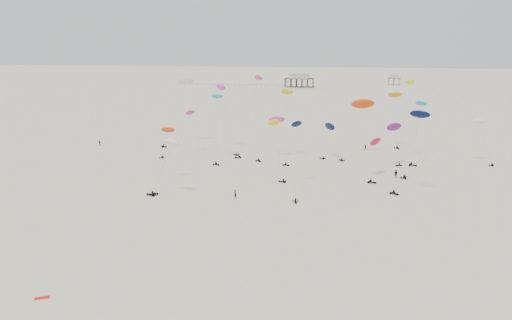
% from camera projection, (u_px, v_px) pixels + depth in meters
% --- Properties ---
extents(ground_plane, '(900.00, 900.00, 0.00)m').
position_uv_depth(ground_plane, '(297.00, 117.00, 216.58)').
color(ground_plane, beige).
extents(pavilion_main, '(21.00, 13.00, 9.80)m').
position_uv_depth(pavilion_main, '(299.00, 81.00, 361.30)').
color(pavilion_main, brown).
rests_on(pavilion_main, ground).
extents(pavilion_small, '(9.00, 7.00, 8.00)m').
position_uv_depth(pavilion_small, '(394.00, 80.00, 379.58)').
color(pavilion_small, brown).
rests_on(pavilion_small, ground).
extents(pier_fence, '(80.20, 0.20, 1.50)m').
position_uv_depth(pier_fence, '(229.00, 85.00, 370.06)').
color(pier_fence, black).
rests_on(pier_fence, ground).
extents(rig_0, '(7.51, 9.71, 12.69)m').
position_uv_depth(rig_0, '(273.00, 127.00, 138.93)').
color(rig_0, black).
rests_on(rig_0, ground).
extents(rig_1, '(7.88, 12.58, 15.34)m').
position_uv_depth(rig_1, '(182.00, 125.00, 144.06)').
color(rig_1, black).
rests_on(rig_1, ground).
extents(rig_2, '(3.54, 15.41, 17.38)m').
position_uv_depth(rig_2, '(162.00, 153.00, 112.28)').
color(rig_2, black).
rests_on(rig_2, ground).
extents(rig_3, '(3.52, 17.60, 19.46)m').
position_uv_depth(rig_3, '(296.00, 149.00, 108.41)').
color(rig_3, black).
rests_on(rig_3, ground).
extents(rig_4, '(4.44, 6.97, 17.16)m').
position_uv_depth(rig_4, '(396.00, 109.00, 152.78)').
color(rig_4, black).
rests_on(rig_4, ground).
extents(rig_5, '(5.53, 7.96, 12.12)m').
position_uv_depth(rig_5, '(482.00, 133.00, 133.70)').
color(rig_5, black).
rests_on(rig_5, ground).
extents(rig_6, '(8.12, 6.08, 18.09)m').
position_uv_depth(rig_6, '(413.00, 134.00, 105.08)').
color(rig_6, black).
rests_on(rig_6, ground).
extents(rig_7, '(4.10, 12.48, 20.28)m').
position_uv_depth(rig_7, '(287.00, 108.00, 135.71)').
color(rig_7, black).
rests_on(rig_7, ground).
extents(rig_8, '(8.43, 13.02, 21.87)m').
position_uv_depth(rig_8, '(181.00, 93.00, 158.32)').
color(rig_8, black).
rests_on(rig_8, ground).
extents(rig_9, '(7.86, 7.44, 23.11)m').
position_uv_depth(rig_9, '(253.00, 100.00, 138.70)').
color(rig_9, black).
rests_on(rig_9, ground).
extents(rig_10, '(6.66, 15.39, 16.97)m').
position_uv_depth(rig_10, '(276.00, 135.00, 123.20)').
color(rig_10, black).
rests_on(rig_10, ground).
extents(rig_11, '(4.23, 3.52, 17.30)m').
position_uv_depth(rig_11, '(417.00, 132.00, 129.36)').
color(rig_11, black).
rests_on(rig_11, ground).
extents(rig_12, '(5.73, 13.30, 22.85)m').
position_uv_depth(rig_12, '(407.00, 106.00, 134.29)').
color(rig_12, black).
rests_on(rig_12, ground).
extents(rig_13, '(4.57, 5.39, 10.13)m').
position_uv_depth(rig_13, '(329.00, 130.00, 138.54)').
color(rig_13, black).
rests_on(rig_13, ground).
extents(rig_14, '(4.35, 11.31, 10.58)m').
position_uv_depth(rig_14, '(375.00, 149.00, 119.32)').
color(rig_14, black).
rests_on(rig_14, ground).
extents(rig_15, '(10.29, 15.04, 18.27)m').
position_uv_depth(rig_15, '(362.00, 107.00, 143.42)').
color(rig_15, black).
rests_on(rig_15, ground).
extents(rig_16, '(5.23, 17.19, 16.25)m').
position_uv_depth(rig_16, '(396.00, 135.00, 128.05)').
color(rig_16, black).
rests_on(rig_16, ground).
extents(rig_17, '(10.17, 14.04, 21.34)m').
position_uv_depth(rig_17, '(223.00, 94.00, 149.35)').
color(rig_17, black).
rests_on(rig_17, ground).
extents(rig_18, '(4.82, 12.17, 19.03)m').
position_uv_depth(rig_18, '(217.00, 119.00, 135.96)').
color(rig_18, black).
rests_on(rig_18, ground).
extents(rig_19, '(6.92, 5.65, 12.15)m').
position_uv_depth(rig_19, '(168.00, 154.00, 105.22)').
color(rig_19, black).
rests_on(rig_19, ground).
extents(spectator_0, '(0.92, 0.96, 2.19)m').
position_uv_depth(spectator_0, '(235.00, 198.00, 103.99)').
color(spectator_0, black).
rests_on(spectator_0, ground).
extents(spectator_1, '(1.29, 1.14, 2.28)m').
position_uv_depth(spectator_1, '(396.00, 178.00, 119.66)').
color(spectator_1, black).
rests_on(spectator_1, ground).
extents(spectator_2, '(1.24, 0.72, 2.04)m').
position_uv_depth(spectator_2, '(100.00, 146.00, 156.87)').
color(spectator_2, black).
rests_on(spectator_2, ground).
extents(spectator_3, '(0.88, 0.83, 2.00)m').
position_uv_depth(spectator_3, '(365.00, 149.00, 151.72)').
color(spectator_3, black).
rests_on(spectator_3, ground).
extents(grounded_kite_b, '(1.92, 1.42, 0.07)m').
position_uv_depth(grounded_kite_b, '(42.00, 298.00, 63.37)').
color(grounded_kite_b, red).
rests_on(grounded_kite_b, ground).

